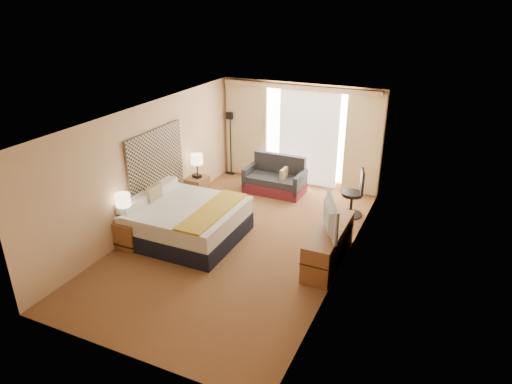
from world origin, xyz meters
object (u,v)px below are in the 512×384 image
at_px(loveseat, 275,180).
at_px(television, 326,216).
at_px(lamp_right, 197,160).
at_px(media_dresser, 329,245).
at_px(desk_chair, 355,195).
at_px(lamp_left, 123,201).
at_px(nightstand_left, 131,233).
at_px(bed, 186,221).
at_px(floor_lamp, 230,131).
at_px(nightstand_right, 197,188).

xyz_separation_m(loveseat, television, (2.08, -2.78, 0.71)).
height_order(lamp_right, television, television).
relative_size(media_dresser, desk_chair, 1.65).
height_order(desk_chair, lamp_left, lamp_left).
distance_m(nightstand_left, media_dresser, 3.85).
relative_size(bed, lamp_left, 3.56).
bearing_deg(nightstand_left, desk_chair, 40.74).
bearing_deg(loveseat, nightstand_left, -112.48).
relative_size(floor_lamp, lamp_left, 2.91).
xyz_separation_m(nightstand_left, lamp_left, (-0.02, -0.07, 0.74)).
bearing_deg(nightstand_left, lamp_left, -107.80).
bearing_deg(desk_chair, media_dresser, -105.45).
distance_m(lamp_left, lamp_right, 2.58).
xyz_separation_m(nightstand_left, floor_lamp, (-0.03, 4.35, 0.95)).
height_order(nightstand_right, lamp_right, lamp_right).
height_order(lamp_left, lamp_right, lamp_left).
relative_size(nightstand_right, media_dresser, 0.31).
xyz_separation_m(floor_lamp, lamp_left, (0.01, -4.42, -0.21)).
distance_m(nightstand_left, desk_chair, 4.86).
relative_size(nightstand_left, television, 0.51).
height_order(floor_lamp, lamp_right, floor_lamp).
xyz_separation_m(nightstand_right, floor_lamp, (-0.03, 1.85, 0.95)).
bearing_deg(lamp_left, loveseat, 66.96).
relative_size(loveseat, floor_lamp, 0.85).
relative_size(nightstand_left, lamp_right, 0.93).
bearing_deg(nightstand_left, nightstand_right, 90.00).
relative_size(floor_lamp, desk_chair, 1.59).
xyz_separation_m(desk_chair, lamp_right, (-3.64, -0.66, 0.52)).
bearing_deg(bed, media_dresser, 6.08).
relative_size(floor_lamp, lamp_right, 2.92).
bearing_deg(loveseat, television, -52.59).
relative_size(bed, floor_lamp, 1.22).
bearing_deg(television, media_dresser, -41.69).
bearing_deg(lamp_right, nightstand_right, -177.97).
relative_size(loveseat, desk_chair, 1.35).
height_order(nightstand_left, bed, bed).
xyz_separation_m(lamp_right, television, (3.62, -1.61, -0.00)).
bearing_deg(lamp_left, nightstand_right, 89.48).
height_order(bed, desk_chair, desk_chair).
bearing_deg(loveseat, floor_lamp, 157.84).
height_order(nightstand_left, nightstand_right, same).
relative_size(media_dresser, lamp_left, 3.03).
height_order(media_dresser, desk_chair, desk_chair).
relative_size(nightstand_right, television, 0.51).
xyz_separation_m(floor_lamp, lamp_right, (0.06, -1.85, -0.21)).
distance_m(lamp_right, television, 3.96).
distance_m(nightstand_left, nightstand_right, 2.50).
height_order(nightstand_right, loveseat, loveseat).
xyz_separation_m(bed, floor_lamp, (-0.84, 3.61, 0.85)).
bearing_deg(lamp_right, floor_lamp, 92.01).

